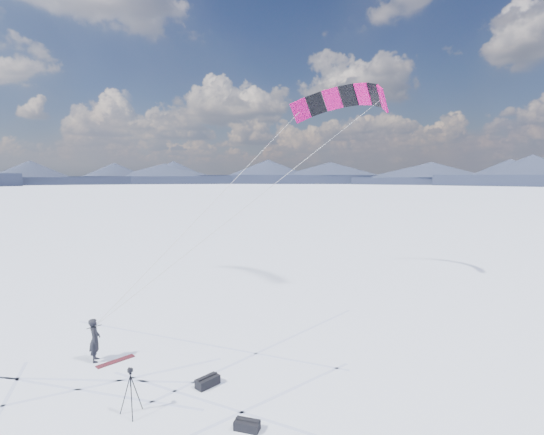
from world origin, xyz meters
TOP-DOWN VIEW (x-y plane):
  - ground at (0.00, 0.00)m, footprint 1800.00×1800.00m
  - horizon_hills at (-0.00, 0.00)m, footprint 704.84×706.81m
  - snow_tracks at (-0.41, -0.64)m, footprint 17.62×14.39m
  - snowkiter at (-0.77, 3.50)m, footprint 0.54×0.68m
  - snowboard at (-0.15, 3.02)m, footprint 1.44×0.57m
  - tripod at (-0.42, -0.72)m, footprint 0.66×0.63m
  - gear_bag_a at (2.10, -0.45)m, footprint 0.87×0.56m
  - gear_bag_b at (2.11, -3.15)m, footprint 0.71×0.75m
  - power_kite at (14.99, 7.34)m, footprint 17.22×7.19m

SIDE VIEW (x-z plane):
  - ground at x=0.00m, z-range 0.00..0.00m
  - snowkiter at x=-0.77m, z-range -0.83..0.83m
  - snow_tracks at x=-0.41m, z-range 0.00..0.01m
  - snowboard at x=-0.15m, z-range 0.00..0.04m
  - gear_bag_b at x=2.11m, z-range -0.02..0.30m
  - gear_bag_a at x=2.10m, z-range -0.02..0.34m
  - tripod at x=-0.42m, z-range 0.20..1.63m
  - horizon_hills at x=0.00m, z-range -0.68..9.08m
  - power_kite at x=14.99m, z-range 6.03..17.53m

